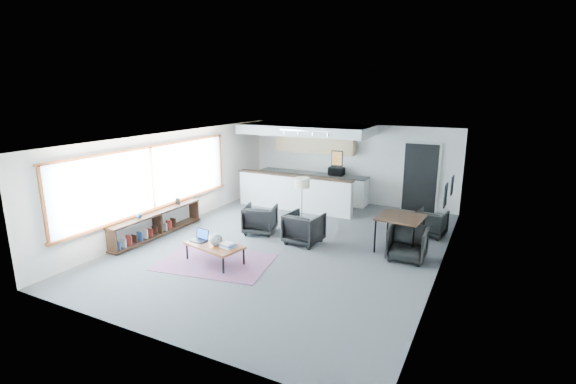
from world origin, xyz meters
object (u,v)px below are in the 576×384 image
at_px(floor_lamp, 302,185).
at_px(dining_chair_near, 407,245).
at_px(ceramic_pot, 216,240).
at_px(coffee_table, 215,246).
at_px(book_stack, 228,245).
at_px(dining_table, 400,220).
at_px(microwave, 336,170).
at_px(armchair_right, 304,227).
at_px(armchair_left, 260,218).
at_px(laptop, 201,237).
at_px(dining_chair_far, 431,224).

height_order(floor_lamp, dining_chair_near, floor_lamp).
bearing_deg(floor_lamp, ceramic_pot, -102.07).
bearing_deg(coffee_table, floor_lamp, 88.34).
bearing_deg(book_stack, dining_chair_near, 31.73).
relative_size(floor_lamp, dining_table, 1.33).
bearing_deg(microwave, armchair_right, -81.78).
distance_m(armchair_left, dining_chair_near, 3.83).
bearing_deg(coffee_table, book_stack, 10.34).
bearing_deg(armchair_left, laptop, 66.18).
xyz_separation_m(armchair_left, dining_chair_far, (4.06, 1.81, -0.09)).
distance_m(laptop, armchair_left, 2.10).
bearing_deg(dining_chair_near, dining_table, 117.96).
relative_size(ceramic_pot, dining_chair_near, 0.38).
distance_m(floor_lamp, dining_chair_far, 3.49).
distance_m(laptop, armchair_right, 2.52).
relative_size(coffee_table, armchair_right, 1.66).
relative_size(dining_chair_near, microwave, 1.42).
bearing_deg(microwave, dining_table, -50.55).
relative_size(armchair_left, armchair_right, 0.97).
distance_m(book_stack, armchair_left, 2.19).
xyz_separation_m(armchair_left, dining_chair_near, (3.83, -0.07, -0.06)).
relative_size(laptop, dining_chair_far, 0.60).
bearing_deg(armchair_right, dining_chair_far, -138.54).
height_order(laptop, ceramic_pot, ceramic_pot).
distance_m(ceramic_pot, microwave, 5.97).
height_order(coffee_table, book_stack, book_stack).
relative_size(coffee_table, floor_lamp, 0.99).
relative_size(armchair_right, dining_chair_near, 1.20).
xyz_separation_m(floor_lamp, dining_chair_near, (3.00, -0.88, -0.88)).
relative_size(armchair_right, dining_chair_far, 1.34).
bearing_deg(dining_chair_near, floor_lamp, 161.62).
bearing_deg(ceramic_pot, dining_chair_far, 45.87).
distance_m(laptop, microwave, 5.93).
relative_size(armchair_right, floor_lamp, 0.60).
height_order(armchair_right, microwave, microwave).
bearing_deg(armchair_right, dining_chair_near, -172.27).
bearing_deg(ceramic_pot, armchair_right, 59.87).
height_order(coffee_table, dining_table, dining_table).
relative_size(ceramic_pot, dining_chair_far, 0.42).
bearing_deg(ceramic_pot, laptop, 167.97).
xyz_separation_m(ceramic_pot, dining_chair_far, (3.87, 3.98, -0.24)).
height_order(armchair_right, dining_table, armchair_right).
distance_m(book_stack, microwave, 5.92).
relative_size(floor_lamp, dining_chair_far, 2.24).
height_order(ceramic_pot, floor_lamp, floor_lamp).
relative_size(armchair_left, dining_chair_far, 1.30).
xyz_separation_m(book_stack, dining_chair_near, (3.36, 2.08, -0.11)).
height_order(armchair_right, floor_lamp, floor_lamp).
bearing_deg(microwave, laptop, -101.04).
height_order(laptop, armchair_left, armchair_left).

